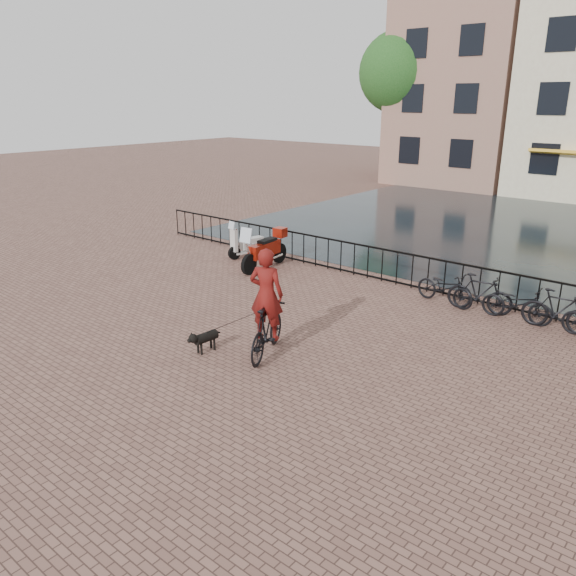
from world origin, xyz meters
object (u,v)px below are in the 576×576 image
Objects in this scene: cyclist at (267,309)px; dog at (206,340)px; motorcycle at (264,245)px; scooter at (248,238)px.

cyclist is 3.44× the size of dog.
dog is at bearing 9.82° from cyclist.
dog is at bearing -65.01° from motorcycle.
dog is 7.71m from scooter.
motorcycle is at bearing -70.23° from cyclist.
dog is 6.39m from motorcycle.
scooter is (-5.76, 5.43, -0.38)m from cyclist.
motorcycle is 1.54m from scooter.
dog is (-1.14, -0.73, -0.79)m from cyclist.
scooter is (-4.63, 6.16, 0.41)m from dog.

